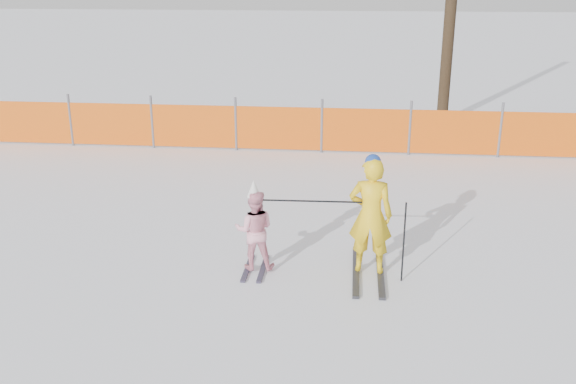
% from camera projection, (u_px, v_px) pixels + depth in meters
% --- Properties ---
extents(ground, '(120.00, 120.00, 0.00)m').
position_uv_depth(ground, '(284.00, 270.00, 9.08)').
color(ground, white).
rests_on(ground, ground).
extents(adult, '(0.63, 1.58, 1.73)m').
position_uv_depth(adult, '(371.00, 216.00, 8.72)').
color(adult, black).
rests_on(adult, ground).
extents(child, '(0.59, 0.86, 1.34)m').
position_uv_depth(child, '(255.00, 229.00, 8.90)').
color(child, black).
rests_on(child, ground).
extents(ski_poles, '(1.93, 0.22, 1.14)m').
position_uv_depth(ski_poles, '(354.00, 220.00, 8.65)').
color(ski_poles, black).
rests_on(ski_poles, ground).
extents(safety_fence, '(17.33, 0.06, 1.25)m').
position_uv_depth(safety_fence, '(261.00, 128.00, 14.87)').
color(safety_fence, '#595960').
rests_on(safety_fence, ground).
extents(tree_trunks, '(4.71, 1.86, 5.99)m').
position_uv_depth(tree_trunks, '(495.00, 17.00, 17.17)').
color(tree_trunks, '#322416').
rests_on(tree_trunks, ground).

